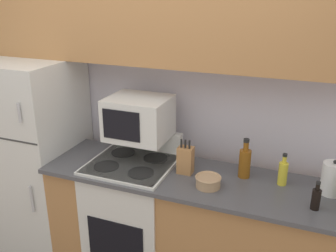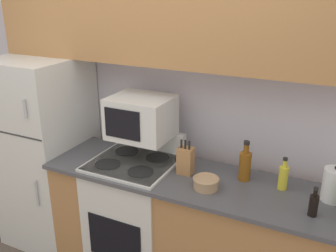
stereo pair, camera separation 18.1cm
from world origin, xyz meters
The scene contains 12 objects.
wall_back centered at (0.00, 0.72, 1.27)m, with size 8.00×0.05×2.55m.
lower_cabinets centered at (0.33, 0.29, 0.47)m, with size 2.06×0.62×0.94m.
refrigerator centered at (-1.03, 0.34, 0.82)m, with size 0.67×0.71×1.64m.
upper_cabinets centered at (0.00, 0.54, 2.00)m, with size 2.73×0.31×0.73m.
stove centered at (-0.11, 0.28, 0.49)m, with size 0.60×0.60×1.12m.
microwave centered at (-0.09, 0.37, 1.27)m, with size 0.44×0.38×0.30m.
knife_block centered at (0.29, 0.31, 1.04)m, with size 0.10×0.08×0.25m.
bowl centered at (0.50, 0.17, 0.98)m, with size 0.17×0.17×0.08m.
bottle_soy_sauce centered at (1.15, 0.15, 1.01)m, with size 0.05×0.05×0.18m.
bottle_whiskey centered at (0.69, 0.40, 1.05)m, with size 0.08×0.08×0.28m.
bottle_cooking_spray centered at (0.94, 0.39, 1.02)m, with size 0.06×0.06×0.22m.
kettle centered at (1.24, 0.38, 1.04)m, with size 0.13×0.13×0.23m.
Camera 1 is at (1.04, -1.92, 2.16)m, focal length 40.00 mm.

